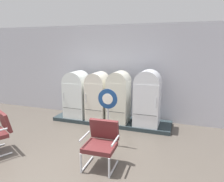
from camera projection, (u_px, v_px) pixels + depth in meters
ground at (57, 179)px, 3.90m from camera, size 12.00×10.00×0.05m
back_wall at (118, 72)px, 6.95m from camera, size 11.76×0.12×3.02m
display_plinth at (111, 121)px, 6.68m from camera, size 3.66×0.95×0.11m
refrigerator_0 at (77, 93)px, 6.77m from camera, size 0.69×0.69×1.47m
refrigerator_1 at (98, 95)px, 6.54m from camera, size 0.59×0.70×1.47m
refrigerator_2 at (119, 95)px, 6.29m from camera, size 0.61×0.64×1.53m
refrigerator_3 at (147, 97)px, 6.02m from camera, size 0.71×0.66×1.59m
armchair_right at (101, 141)px, 4.21m from camera, size 0.69×0.67×0.92m
sign_stand at (108, 118)px, 5.01m from camera, size 0.47×0.32×1.40m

